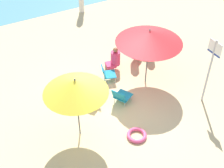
{
  "coord_description": "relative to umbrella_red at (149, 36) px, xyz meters",
  "views": [
    {
      "loc": [
        -3.59,
        -6.22,
        6.76
      ],
      "look_at": [
        0.02,
        0.1,
        0.7
      ],
      "focal_mm": 48.63,
      "sensor_mm": 36.0,
      "label": 1
    }
  ],
  "objects": [
    {
      "name": "person_b",
      "position": [
        -0.59,
        1.17,
        -1.38
      ],
      "size": [
        0.56,
        0.42,
        0.92
      ],
      "rotation": [
        0.0,
        0.0,
        2.92
      ],
      "color": "#DB3866",
      "rests_on": "ground_plane"
    },
    {
      "name": "warning_sign",
      "position": [
        1.07,
        -1.71,
        -0.34
      ],
      "size": [
        0.06,
        0.5,
        2.27
      ],
      "rotation": [
        0.0,
        0.0,
        -0.03
      ],
      "color": "#ADADB2",
      "rests_on": "ground_plane"
    },
    {
      "name": "beach_bag",
      "position": [
        -2.14,
        0.4,
        -1.65
      ],
      "size": [
        0.18,
        0.32,
        0.34
      ],
      "primitive_type": "cube",
      "rotation": [
        0.0,
        0.0,
        4.66
      ],
      "color": "silver",
      "rests_on": "ground_plane"
    },
    {
      "name": "umbrella_red",
      "position": [
        0.0,
        0.0,
        0.0
      ],
      "size": [
        2.16,
        2.16,
        2.09
      ],
      "color": "#4C4C51",
      "rests_on": "ground_plane"
    },
    {
      "name": "beach_chair_a",
      "position": [
        -1.14,
        0.71,
        -1.49
      ],
      "size": [
        0.62,
        0.6,
        0.6
      ],
      "rotation": [
        0.0,
        0.0,
        -0.36
      ],
      "color": "teal",
      "rests_on": "ground_plane"
    },
    {
      "name": "person_c",
      "position": [
        0.33,
        1.18,
        -1.33
      ],
      "size": [
        0.54,
        0.49,
        0.99
      ],
      "rotation": [
        0.0,
        0.0,
        0.61
      ],
      "color": "#DB3866",
      "rests_on": "ground_plane"
    },
    {
      "name": "swim_ring",
      "position": [
        -1.65,
        -1.95,
        -1.77
      ],
      "size": [
        0.58,
        0.58,
        0.11
      ],
      "primitive_type": "torus",
      "color": "#E54C7F",
      "rests_on": "ground_plane"
    },
    {
      "name": "beach_chair_b",
      "position": [
        -1.31,
        -0.51,
        -1.53
      ],
      "size": [
        0.74,
        0.7,
        0.59
      ],
      "rotation": [
        0.0,
        0.0,
        0.48
      ],
      "color": "teal",
      "rests_on": "ground_plane"
    },
    {
      "name": "beach_chair_c",
      "position": [
        -2.13,
        -0.06,
        -1.53
      ],
      "size": [
        0.72,
        0.72,
        0.55
      ],
      "rotation": [
        0.0,
        0.0,
        -2.52
      ],
      "color": "gold",
      "rests_on": "ground_plane"
    },
    {
      "name": "ground_plane",
      "position": [
        -1.53,
        -0.37,
        -1.82
      ],
      "size": [
        40.0,
        40.0,
        0.0
      ],
      "primitive_type": "plane",
      "color": "#D3BC8C"
    },
    {
      "name": "umbrella_yellow",
      "position": [
        -3.02,
        -1.04,
        -0.03
      ],
      "size": [
        1.71,
        1.71,
        2.05
      ],
      "color": "#4C4C51",
      "rests_on": "ground_plane"
    },
    {
      "name": "person_a",
      "position": [
        0.97,
        1.19,
        -1.35
      ],
      "size": [
        0.5,
        0.55,
        0.95
      ],
      "rotation": [
        0.0,
        0.0,
        2.2
      ],
      "color": "#389970",
      "rests_on": "ground_plane"
    }
  ]
}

